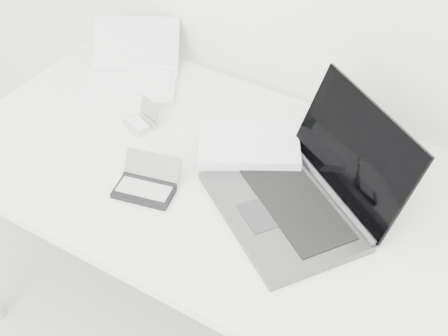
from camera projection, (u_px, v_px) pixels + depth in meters
The scene contains 5 objects.
desk at pixel (242, 193), 1.64m from camera, with size 1.60×0.80×0.73m.
laptop_large at pixel (287, 179), 1.55m from camera, with size 0.64×0.53×0.26m.
netbook_open_white at pixel (133, 73), 1.94m from camera, with size 0.40×0.42×0.12m.
pda_silver at pixel (142, 121), 1.77m from camera, with size 0.10×0.10×0.07m.
palmtop_charcoal at pixel (146, 185), 1.57m from camera, with size 0.17×0.16×0.07m.
Camera 1 is at (0.58, 0.52, 1.83)m, focal length 50.00 mm.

